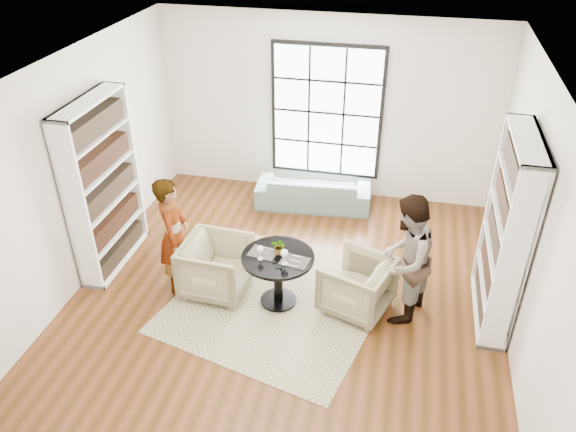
% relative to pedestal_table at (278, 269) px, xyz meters
% --- Properties ---
extents(ground, '(6.00, 6.00, 0.00)m').
position_rel_pedestal_table_xyz_m(ground, '(0.07, 0.09, -0.53)').
color(ground, brown).
extents(room_shell, '(6.00, 6.01, 6.00)m').
position_rel_pedestal_table_xyz_m(room_shell, '(0.07, 0.63, 0.73)').
color(room_shell, silver).
rests_on(room_shell, ground).
extents(rug, '(3.04, 3.04, 0.01)m').
position_rel_pedestal_table_xyz_m(rug, '(-0.01, -0.03, -0.52)').
color(rug, tan).
rests_on(rug, ground).
extents(pedestal_table, '(0.91, 0.91, 0.73)m').
position_rel_pedestal_table_xyz_m(pedestal_table, '(0.00, 0.00, 0.00)').
color(pedestal_table, black).
rests_on(pedestal_table, ground).
extents(sofa, '(1.92, 0.89, 0.55)m').
position_rel_pedestal_table_xyz_m(sofa, '(-0.02, 2.54, -0.26)').
color(sofa, gray).
rests_on(sofa, ground).
extents(armchair_left, '(0.88, 0.86, 0.77)m').
position_rel_pedestal_table_xyz_m(armchair_left, '(-0.84, 0.06, -0.15)').
color(armchair_left, tan).
rests_on(armchair_left, ground).
extents(armchair_right, '(1.02, 1.01, 0.73)m').
position_rel_pedestal_table_xyz_m(armchair_right, '(0.99, 0.11, -0.16)').
color(armchair_right, tan).
rests_on(armchair_right, ground).
extents(person_left, '(0.51, 0.66, 1.61)m').
position_rel_pedestal_table_xyz_m(person_left, '(-1.39, 0.06, 0.28)').
color(person_left, gray).
rests_on(person_left, ground).
extents(person_right, '(0.87, 0.98, 1.69)m').
position_rel_pedestal_table_xyz_m(person_right, '(1.54, 0.11, 0.32)').
color(person_right, gray).
rests_on(person_right, ground).
extents(placemat_left, '(0.38, 0.31, 0.01)m').
position_rel_pedestal_table_xyz_m(placemat_left, '(-0.20, 0.03, 0.20)').
color(placemat_left, '#292724').
rests_on(placemat_left, pedestal_table).
extents(placemat_right, '(0.38, 0.31, 0.01)m').
position_rel_pedestal_table_xyz_m(placemat_right, '(0.23, -0.06, 0.20)').
color(placemat_right, '#292724').
rests_on(placemat_right, pedestal_table).
extents(cutlery_left, '(0.17, 0.24, 0.01)m').
position_rel_pedestal_table_xyz_m(cutlery_left, '(-0.20, 0.03, 0.21)').
color(cutlery_left, '#B9B9BD').
rests_on(cutlery_left, placemat_left).
extents(cutlery_right, '(0.17, 0.24, 0.01)m').
position_rel_pedestal_table_xyz_m(cutlery_right, '(0.23, -0.06, 0.21)').
color(cutlery_right, '#B9B9BD').
rests_on(cutlery_right, placemat_right).
extents(wine_glass_left, '(0.09, 0.09, 0.19)m').
position_rel_pedestal_table_xyz_m(wine_glass_left, '(-0.19, -0.10, 0.34)').
color(wine_glass_left, silver).
rests_on(wine_glass_left, pedestal_table).
extents(wine_glass_right, '(0.10, 0.10, 0.21)m').
position_rel_pedestal_table_xyz_m(wine_glass_right, '(0.11, -0.14, 0.35)').
color(wine_glass_right, silver).
rests_on(wine_glass_right, pedestal_table).
extents(flower_centerpiece, '(0.23, 0.21, 0.21)m').
position_rel_pedestal_table_xyz_m(flower_centerpiece, '(0.01, 0.06, 0.30)').
color(flower_centerpiece, gray).
rests_on(flower_centerpiece, pedestal_table).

